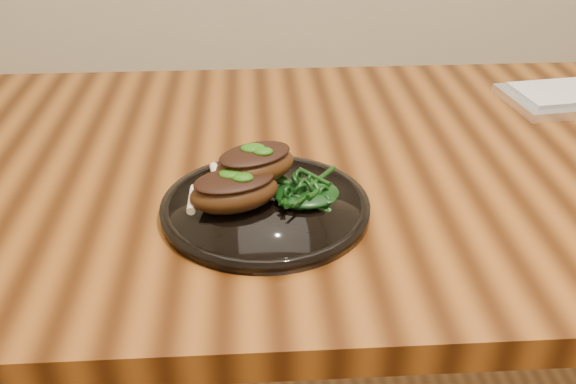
% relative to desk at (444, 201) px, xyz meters
% --- Properties ---
extents(desk, '(1.60, 0.80, 0.75)m').
position_rel_desk_xyz_m(desk, '(0.00, 0.00, 0.00)').
color(desk, '#351806').
rests_on(desk, ground).
extents(plate, '(0.27, 0.27, 0.02)m').
position_rel_desk_xyz_m(plate, '(-0.29, -0.15, 0.09)').
color(plate, black).
rests_on(plate, desk).
extents(lamb_chop_front, '(0.13, 0.11, 0.05)m').
position_rel_desk_xyz_m(lamb_chop_front, '(-0.33, -0.16, 0.12)').
color(lamb_chop_front, '#3C1F0B').
rests_on(lamb_chop_front, plate).
extents(lamb_chop_back, '(0.13, 0.11, 0.05)m').
position_rel_desk_xyz_m(lamb_chop_back, '(-0.30, -0.12, 0.14)').
color(lamb_chop_back, '#3C1F0B').
rests_on(lamb_chop_back, plate).
extents(herb_smear, '(0.08, 0.05, 0.01)m').
position_rel_desk_xyz_m(herb_smear, '(-0.32, -0.09, 0.10)').
color(herb_smear, '#134307').
rests_on(herb_smear, plate).
extents(greens_heap, '(0.09, 0.08, 0.03)m').
position_rel_desk_xyz_m(greens_heap, '(-0.23, -0.14, 0.11)').
color(greens_heap, black).
rests_on(greens_heap, plate).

